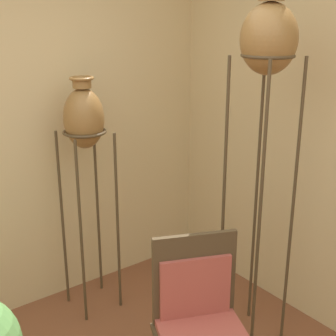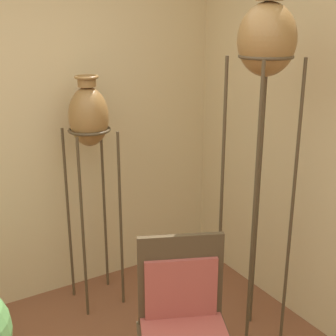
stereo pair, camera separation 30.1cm
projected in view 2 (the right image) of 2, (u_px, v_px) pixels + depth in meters
The scene contains 3 objects.
vase_stand_tall at pixel (266, 51), 2.55m from camera, with size 0.32×0.32×2.21m.
vase_stand_medium at pixel (89, 123), 3.16m from camera, with size 0.31×0.31×1.70m.
chair at pixel (184, 321), 2.40m from camera, with size 0.62×0.61×1.01m.
Camera 2 is at (-0.49, -1.41, 2.09)m, focal length 50.00 mm.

